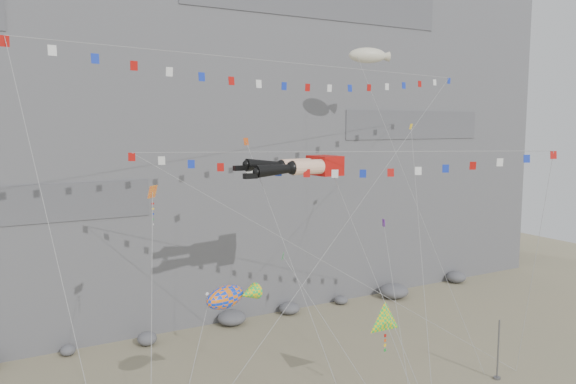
# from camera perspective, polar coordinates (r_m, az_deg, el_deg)

# --- Properties ---
(cliff) EXTENTS (80.00, 28.00, 50.00)m
(cliff) POSITION_cam_1_polar(r_m,az_deg,el_deg) (63.78, -11.53, 13.00)
(cliff) COLOR slate
(cliff) RESTS_ON ground
(talus_boulders) EXTENTS (60.00, 3.00, 1.20)m
(talus_boulders) POSITION_cam_1_polar(r_m,az_deg,el_deg) (52.33, -5.73, -12.64)
(talus_boulders) COLOR slate
(talus_boulders) RESTS_ON ground
(anchor_pole_right) EXTENTS (0.12, 0.12, 4.37)m
(anchor_pole_right) POSITION_cam_1_polar(r_m,az_deg,el_deg) (43.89, 20.57, -14.76)
(anchor_pole_right) COLOR slate
(anchor_pole_right) RESTS_ON ground
(legs_kite) EXTENTS (7.77, 15.21, 20.58)m
(legs_kite) POSITION_cam_1_polar(r_m,az_deg,el_deg) (38.47, 1.22, 2.59)
(legs_kite) COLOR #B40F0B
(legs_kite) RESTS_ON ground
(flag_banner_upper) EXTENTS (37.88, 16.48, 30.13)m
(flag_banner_upper) POSITION_cam_1_polar(r_m,az_deg,el_deg) (41.28, 0.82, 12.92)
(flag_banner_upper) COLOR #B40F0B
(flag_banner_upper) RESTS_ON ground
(flag_banner_lower) EXTENTS (26.02, 11.94, 20.67)m
(flag_banner_lower) POSITION_cam_1_polar(r_m,az_deg,el_deg) (37.77, 6.26, 4.06)
(flag_banner_lower) COLOR #B40F0B
(flag_banner_lower) RESTS_ON ground
(harlequin_kite) EXTENTS (3.72, 9.09, 16.57)m
(harlequin_kite) POSITION_cam_1_polar(r_m,az_deg,el_deg) (33.42, -13.60, -0.14)
(harlequin_kite) COLOR red
(harlequin_kite) RESTS_ON ground
(fish_windsock) EXTENTS (7.24, 5.50, 10.66)m
(fish_windsock) POSITION_cam_1_polar(r_m,az_deg,el_deg) (32.12, -6.40, -10.58)
(fish_windsock) COLOR orange
(fish_windsock) RESTS_ON ground
(delta_kite) EXTENTS (2.54, 5.73, 8.05)m
(delta_kite) POSITION_cam_1_polar(r_m,az_deg,el_deg) (36.73, 9.91, -12.83)
(delta_kite) COLOR yellow
(delta_kite) RESTS_ON ground
(blimp_windsock) EXTENTS (4.40, 14.17, 27.15)m
(blimp_windsock) POSITION_cam_1_polar(r_m,az_deg,el_deg) (50.13, 8.09, 13.52)
(blimp_windsock) COLOR beige
(blimp_windsock) RESTS_ON ground
(small_kite_a) EXTENTS (1.40, 13.77, 21.34)m
(small_kite_a) POSITION_cam_1_polar(r_m,az_deg,el_deg) (39.15, -4.08, 4.62)
(small_kite_a) COLOR #DD4E12
(small_kite_a) RESTS_ON ground
(small_kite_b) EXTENTS (5.79, 10.38, 15.43)m
(small_kite_b) POSITION_cam_1_polar(r_m,az_deg,el_deg) (41.66, 9.72, -3.35)
(small_kite_b) COLOR #6B1CA4
(small_kite_b) RESTS_ON ground
(small_kite_c) EXTENTS (3.62, 9.81, 13.75)m
(small_kite_c) POSITION_cam_1_polar(r_m,az_deg,el_deg) (35.61, -0.26, -6.93)
(small_kite_c) COLOR #16942C
(small_kite_c) RESTS_ON ground
(small_kite_d) EXTENTS (9.93, 13.93, 24.17)m
(small_kite_d) POSITION_cam_1_polar(r_m,az_deg,el_deg) (45.90, 12.45, 5.75)
(small_kite_d) COLOR yellow
(small_kite_d) RESTS_ON ground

